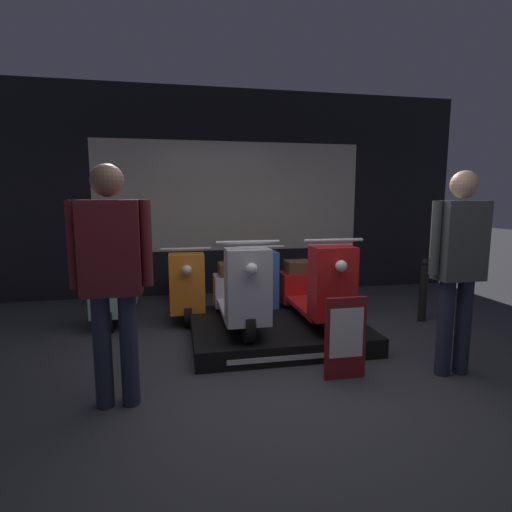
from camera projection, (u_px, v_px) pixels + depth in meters
ground_plane at (281, 376)px, 3.47m from camera, size 30.00×30.00×0.00m
shop_wall_back at (231, 194)px, 6.34m from camera, size 7.60×0.09×3.20m
display_platform at (276, 329)px, 4.40m from camera, size 1.84×1.55×0.19m
scooter_display_left at (240, 291)px, 4.20m from camera, size 0.58×1.55×0.96m
scooter_display_right at (315, 287)px, 4.35m from camera, size 0.58×1.55×0.96m
scooter_backrow_0 at (115, 290)px, 5.07m from camera, size 0.58×1.55×0.96m
scooter_backrow_1 at (186, 287)px, 5.24m from camera, size 0.58×1.55×0.96m
scooter_backrow_2 at (253, 284)px, 5.41m from camera, size 0.58×1.55×0.96m
scooter_backrow_3 at (315, 281)px, 5.58m from camera, size 0.58×1.55×0.96m
person_left_browsing at (112, 268)px, 2.83m from camera, size 0.57×0.23×1.77m
person_right_browsing at (459, 258)px, 3.37m from camera, size 0.55×0.23×1.76m
price_sign_board at (345, 338)px, 3.37m from camera, size 0.36×0.04×0.71m
street_bollard at (423, 290)px, 4.97m from camera, size 0.10×0.10×0.79m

